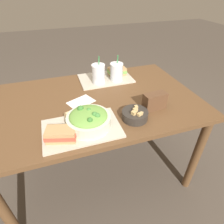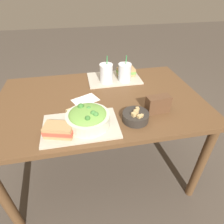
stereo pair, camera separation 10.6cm
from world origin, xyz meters
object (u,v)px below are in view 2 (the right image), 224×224
Objects in this scene: salad_bowl at (88,117)px; drink_cup_dark at (106,74)px; baguette_near at (77,111)px; napkin_folded at (85,100)px; sandwich_near at (59,130)px; sandwich_far at (126,72)px; soup_bowl at (136,116)px; drink_cup_red at (125,73)px; chip_bag at (158,104)px.

drink_cup_dark reaches higher than salad_bowl.
napkin_folded is at bearing -40.84° from baguette_near.
sandwich_far is (0.53, 0.64, 0.00)m from sandwich_near.
salad_bowl is at bearing 178.96° from soup_bowl.
drink_cup_red is at bearing 83.09° from soup_bowl.
napkin_folded is (-0.33, -0.22, -0.08)m from drink_cup_red.
napkin_folded is (-0.37, -0.31, -0.04)m from sandwich_far.
sandwich_near reaches higher than baguette_near.
drink_cup_dark is 0.15m from drink_cup_red.
sandwich_near is 0.86× the size of napkin_folded.
soup_bowl is 0.89× the size of sandwich_near.
salad_bowl is at bearing -124.05° from drink_cup_red.
napkin_folded is at bearing -143.02° from sandwich_far.
sandwich_near is at bearing -175.04° from chip_bag.
soup_bowl is at bearing -165.27° from chip_bag.
napkin_folded is at bearing 133.83° from soup_bowl.
drink_cup_red is 0.46m from chip_bag.
drink_cup_red reaches higher than soup_bowl.
drink_cup_red reaches higher than napkin_folded.
chip_bag is (0.49, -0.05, 0.01)m from baguette_near.
salad_bowl is 0.53m from drink_cup_dark.
drink_cup_dark is at bearing -157.46° from sandwich_far.
soup_bowl is 0.44m from sandwich_near.
chip_bag is (0.44, 0.06, -0.00)m from salad_bowl.
sandwich_near is at bearing -132.17° from sandwich_far.
soup_bowl is 0.35m from baguette_near.
sandwich_far is (0.10, 0.59, 0.01)m from soup_bowl.
chip_bag is 0.49m from napkin_folded.
baguette_near is at bearing 168.79° from chip_bag.
chip_bag is 0.76× the size of napkin_folded.
salad_bowl is at bearing -173.96° from baguette_near.
soup_bowl is 0.73× the size of drink_cup_dark.
sandwich_near is at bearing -173.03° from soup_bowl.
soup_bowl reaches higher than napkin_folded.
salad_bowl is at bearing -125.20° from sandwich_far.
drink_cup_dark is (0.35, 0.56, 0.04)m from sandwich_near.
salad_bowl is 0.17m from sandwich_near.
napkin_folded is at bearing 80.47° from sandwich_near.
soup_bowl is 1.01× the size of chip_bag.
drink_cup_dark reaches higher than chip_bag.
baguette_near is 0.89× the size of sandwich_far.
baguette_near is 0.66× the size of drink_cup_red.
drink_cup_dark reaches higher than napkin_folded.
chip_bag is (0.25, -0.44, -0.03)m from drink_cup_dark.
salad_bowl is at bearing -110.83° from drink_cup_dark.
sandwich_near reaches higher than napkin_folded.
drink_cup_dark is (0.19, 0.50, 0.02)m from salad_bowl.
soup_bowl reaches higher than baguette_near.
soup_bowl is at bearing -130.32° from baguette_near.
drink_cup_red is (0.49, 0.56, 0.03)m from sandwich_near.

